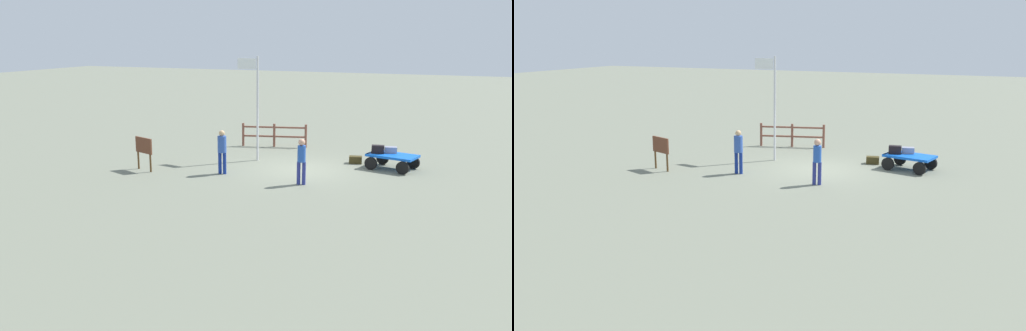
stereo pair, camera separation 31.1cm
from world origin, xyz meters
TOP-DOWN VIEW (x-y plane):
  - ground_plane at (0.00, 0.00)m, footprint 120.00×120.00m
  - luggage_cart at (-3.44, -1.55)m, footprint 2.19×1.72m
  - suitcase_maroon at (-2.84, -1.54)m, footprint 0.55×0.36m
  - suitcase_grey at (-3.33, -1.84)m, footprint 0.56×0.43m
  - suitcase_tan at (-1.81, -2.02)m, footprint 0.61×0.46m
  - worker_lead at (-0.71, 2.25)m, footprint 0.35×0.35m
  - worker_trailing at (2.75, 1.92)m, footprint 0.38×0.38m
  - flagpole at (2.51, -0.94)m, footprint 1.04×0.20m
  - signboard at (5.99, 2.64)m, footprint 1.00×0.41m
  - wooden_fence at (2.81, -4.11)m, footprint 3.18×0.90m

SIDE VIEW (x-z plane):
  - ground_plane at x=0.00m, z-range 0.00..0.00m
  - suitcase_tan at x=-1.81m, z-range 0.00..0.32m
  - luggage_cart at x=-3.44m, z-range 0.15..0.78m
  - wooden_fence at x=2.81m, z-range 0.08..1.24m
  - suitcase_grey at x=-3.33m, z-range 0.63..0.89m
  - suitcase_maroon at x=-2.84m, z-range 0.63..0.97m
  - signboard at x=5.99m, z-range 0.24..1.62m
  - worker_lead at x=-0.71m, z-range 0.14..1.89m
  - worker_trailing at x=2.75m, z-range 0.16..1.95m
  - flagpole at x=2.51m, z-range 0.44..5.04m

